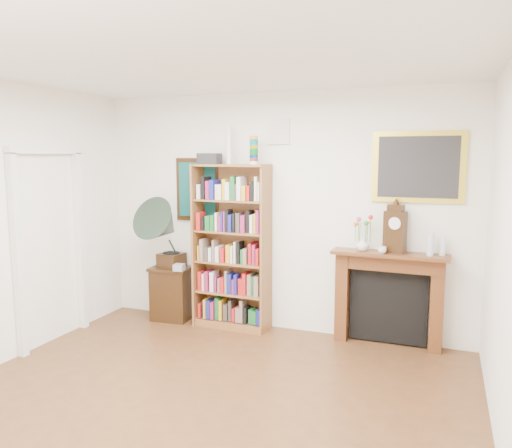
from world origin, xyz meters
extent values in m
cube|color=#4B2F17|center=(0.00, 0.00, -0.01)|extent=(4.50, 5.00, 0.01)
cube|color=white|center=(0.00, 0.00, 2.80)|extent=(4.50, 5.00, 0.01)
cube|color=white|center=(0.00, 2.50, 1.40)|extent=(4.50, 0.01, 2.80)
cube|color=white|center=(-2.21, 0.73, 1.05)|extent=(0.08, 0.08, 2.10)
cube|color=white|center=(-2.21, 1.67, 1.05)|extent=(0.08, 0.08, 2.10)
cube|color=white|center=(-2.21, 1.20, 2.13)|extent=(0.08, 1.02, 0.08)
cube|color=black|center=(-1.05, 2.48, 1.65)|extent=(0.58, 0.03, 0.78)
cube|color=#115250|center=(-1.05, 2.46, 1.65)|extent=(0.50, 0.01, 0.67)
cube|color=white|center=(0.00, 2.48, 2.35)|extent=(0.26, 0.03, 0.30)
cube|color=silver|center=(0.00, 2.46, 2.35)|extent=(0.22, 0.01, 0.26)
cube|color=gold|center=(1.55, 2.48, 1.95)|extent=(0.95, 0.03, 0.75)
cube|color=#262628|center=(1.55, 2.46, 1.95)|extent=(0.82, 0.01, 0.65)
cube|color=brown|center=(-0.97, 2.32, 0.99)|extent=(0.04, 0.32, 1.97)
cube|color=brown|center=(-0.09, 2.32, 0.99)|extent=(0.04, 0.32, 1.97)
cube|color=brown|center=(-0.53, 2.32, 1.96)|extent=(0.92, 0.36, 0.03)
cube|color=brown|center=(-0.53, 2.32, 0.04)|extent=(0.92, 0.36, 0.09)
cube|color=brown|center=(-0.53, 2.47, 0.99)|extent=(0.90, 0.06, 1.97)
cube|color=brown|center=(-0.53, 2.32, 0.43)|extent=(0.87, 0.34, 0.02)
cube|color=brown|center=(-0.53, 2.32, 0.80)|extent=(0.87, 0.34, 0.02)
cube|color=brown|center=(-0.53, 2.32, 1.17)|extent=(0.87, 0.34, 0.02)
cube|color=brown|center=(-0.53, 2.32, 1.54)|extent=(0.87, 0.34, 0.02)
cube|color=black|center=(-1.35, 2.30, 0.34)|extent=(0.52, 0.40, 0.68)
cube|color=#502712|center=(0.80, 2.39, 0.50)|extent=(0.14, 0.19, 1.00)
cube|color=#502712|center=(1.81, 2.39, 0.50)|extent=(0.14, 0.19, 1.00)
cube|color=#502712|center=(1.31, 2.39, 0.92)|extent=(1.14, 0.21, 0.16)
cube|color=#502712|center=(1.31, 2.35, 1.02)|extent=(1.24, 0.32, 0.04)
cube|color=black|center=(1.31, 2.44, 0.42)|extent=(0.83, 0.09, 0.80)
cube|color=black|center=(-1.36, 2.34, 0.76)|extent=(0.31, 0.31, 0.17)
cylinder|color=black|center=(-1.36, 2.34, 0.85)|extent=(0.24, 0.24, 0.01)
cone|color=#2C3F32|center=(-1.36, 2.17, 1.23)|extent=(0.63, 0.75, 0.71)
cube|color=#B2B3BE|center=(-1.16, 2.17, 0.72)|extent=(0.13, 0.13, 0.08)
cube|color=black|center=(1.35, 2.38, 1.26)|extent=(0.25, 0.18, 0.44)
cylinder|color=white|center=(1.35, 2.32, 1.36)|extent=(0.13, 0.05, 0.13)
cube|color=black|center=(1.35, 2.38, 1.51)|extent=(0.18, 0.14, 0.08)
imported|color=white|center=(1.01, 2.36, 1.11)|extent=(0.15, 0.15, 0.15)
imported|color=silver|center=(1.23, 2.29, 1.08)|extent=(0.10, 0.10, 0.07)
cylinder|color=silver|center=(1.71, 2.34, 1.16)|extent=(0.07, 0.07, 0.24)
cylinder|color=silver|center=(1.83, 2.40, 1.14)|extent=(0.06, 0.06, 0.20)
camera|label=1|loc=(1.82, -3.05, 2.08)|focal=35.00mm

